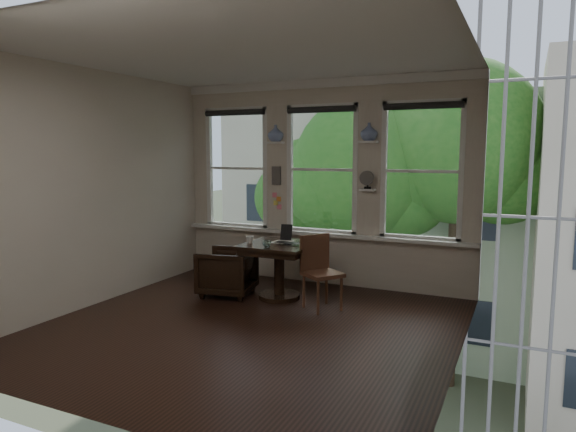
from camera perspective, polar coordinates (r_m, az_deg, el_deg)
The scene contains 25 objects.
ground at distance 5.93m, azimuth -4.33°, elevation -12.22°, with size 4.50×4.50×0.00m, color black.
ceiling at distance 5.69m, azimuth -4.63°, elevation 17.60°, with size 4.50×4.50×0.00m, color silver.
wall_back at distance 7.65m, azimuth 3.85°, elevation 3.67°, with size 4.50×4.50×0.00m, color beige.
wall_front at distance 3.83m, azimuth -21.25°, elevation -0.38°, with size 4.50×4.50×0.00m, color beige.
wall_left at distance 7.00m, azimuth -20.76°, elevation 2.88°, with size 4.50×4.50×0.00m, color beige.
wall_right at distance 4.92m, azimuth 19.01°, elevation 1.30°, with size 4.50×4.50×0.00m, color beige.
window_left at distance 8.27m, azimuth -5.58°, elevation 5.31°, with size 1.10×0.12×1.90m, color white, non-canonical shape.
window_center at distance 7.64m, azimuth 3.87°, elevation 5.17°, with size 1.10×0.12×1.90m, color white, non-canonical shape.
window_right at distance 7.24m, azimuth 14.66°, elevation 4.83°, with size 1.10×0.12×1.90m, color white, non-canonical shape.
shelf_left at distance 7.84m, azimuth -1.38°, elevation 8.16°, with size 0.26×0.16×0.03m, color white.
shelf_right at distance 7.31m, azimuth 8.97°, elevation 8.14°, with size 0.26×0.16×0.03m, color white.
intercom at distance 7.87m, azimuth -1.27°, elevation 4.51°, with size 0.14×0.06×0.28m, color #59544F.
sticky_notes at distance 7.90m, azimuth -1.25°, elevation 1.98°, with size 0.16×0.01×0.24m, color pink, non-canonical shape.
desk_fan at distance 7.30m, azimuth 8.84°, elevation 3.66°, with size 0.20×0.20×0.24m, color #59544F, non-canonical shape.
vase_left at distance 7.84m, azimuth -1.38°, elevation 9.17°, with size 0.24×0.24×0.25m, color silver.
vase_right at distance 7.31m, azimuth 8.99°, elevation 9.23°, with size 0.24×0.24×0.25m, color silver.
table at distance 6.92m, azimuth -0.98°, elevation -6.12°, with size 0.90×0.90×0.75m, color black, non-canonical shape.
armchair_left at distance 7.14m, azimuth -6.81°, elevation -6.18°, with size 0.69×0.71×0.65m, color black.
cushion_red at distance 7.11m, azimuth -6.82°, elevation -5.19°, with size 0.45×0.45×0.06m, color maroon.
side_chair_right at distance 6.45m, azimuth 3.86°, elevation -6.37°, with size 0.42×0.42×0.92m, color #482619, non-canonical shape.
laptop at distance 6.73m, azimuth -0.25°, elevation -3.13°, with size 0.34×0.22×0.03m, color black.
mug at distance 6.88m, azimuth -4.28°, elevation -2.63°, with size 0.10×0.10×0.10m, color white.
drinking_glass at distance 6.58m, azimuth -2.36°, elevation -3.11°, with size 0.11×0.11×0.09m, color white.
tablet at distance 7.08m, azimuth -0.18°, elevation -1.82°, with size 0.16×0.02×0.22m, color black.
papers at distance 6.95m, azimuth -0.76°, elevation -2.88°, with size 0.22×0.30×0.00m, color silver.
Camera 1 is at (2.75, -4.87, 1.98)m, focal length 32.00 mm.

